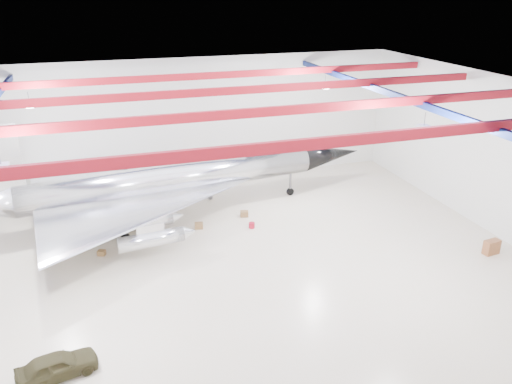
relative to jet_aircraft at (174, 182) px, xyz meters
name	(u,v)px	position (x,y,z in m)	size (l,w,h in m)	color
floor	(215,263)	(1.21, -7.95, -2.77)	(40.00, 40.00, 0.00)	beige
wall_back	(173,123)	(1.21, 7.05, 2.73)	(40.00, 40.00, 0.00)	silver
wall_right	(486,152)	(21.21, -7.95, 2.73)	(30.00, 30.00, 0.00)	silver
ceiling	(209,92)	(1.21, -7.95, 8.23)	(40.00, 40.00, 0.00)	#0A0F38
ceiling_structure	(209,104)	(1.21, -7.95, 7.55)	(39.50, 29.50, 1.08)	maroon
jet_aircraft	(174,182)	(0.00, 0.00, 0.00)	(30.98, 19.57, 8.45)	silver
jeep	(57,366)	(-7.91, -15.55, -2.17)	(1.43, 3.56, 1.21)	#36321B
desk	(492,247)	(18.97, -12.33, -2.28)	(1.08, 0.54, 0.99)	brown
crate_ply	(102,253)	(-5.69, -4.63, -2.60)	(0.49, 0.39, 0.34)	olive
engine_drum	(179,235)	(-0.38, -3.80, -2.55)	(0.49, 0.49, 0.44)	#59595B
parts_bin	(244,214)	(5.02, -1.75, -2.56)	(0.61, 0.49, 0.42)	olive
tool_chest	(252,225)	(4.98, -3.81, -2.57)	(0.45, 0.45, 0.40)	#A31025
oil_barrel	(199,226)	(1.25, -2.70, -2.56)	(0.61, 0.48, 0.42)	olive
spares_box	(210,197)	(3.29, 2.43, -2.60)	(0.39, 0.39, 0.35)	#59595B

